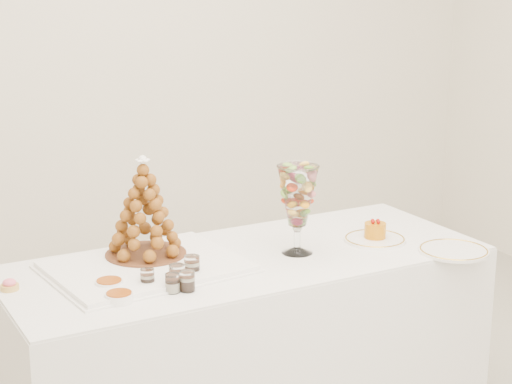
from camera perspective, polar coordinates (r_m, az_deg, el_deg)
buffet_table at (r=3.31m, az=-0.61°, el=-9.98°), size 1.84×0.83×0.69m
lace_tray at (r=3.08m, az=-7.33°, el=-4.97°), size 0.72×0.58×0.02m
macaron_vase at (r=3.17m, az=2.80°, el=-0.33°), size 0.15×0.15×0.34m
cake_plate at (r=3.40m, az=7.93°, el=-3.16°), size 0.24×0.24×0.01m
spare_plate at (r=3.32m, az=13.04°, el=-3.84°), size 0.26×0.26×0.01m
pink_tart at (r=2.98m, az=-16.11°, el=-5.99°), size 0.06×0.06×0.04m
verrine_a at (r=2.91m, az=-7.25°, el=-5.73°), size 0.05×0.05×0.06m
verrine_b at (r=2.91m, az=-5.28°, el=-5.56°), size 0.07×0.07×0.07m
verrine_c at (r=2.99m, az=-4.29°, el=-4.94°), size 0.06×0.06×0.07m
verrine_d at (r=2.85m, az=-5.59°, el=-6.07°), size 0.05×0.05×0.06m
verrine_e at (r=2.86m, az=-4.61°, el=-5.94°), size 0.06×0.06×0.07m
ramekin_back at (r=2.92m, az=-9.76°, el=-6.12°), size 0.09×0.09×0.03m
ramekin_front at (r=2.80m, az=-9.11°, el=-6.96°), size 0.09×0.09×0.03m
croquembouche at (r=3.12m, az=-7.46°, el=-1.01°), size 0.30×0.30×0.37m
mousse_cake at (r=3.40m, az=7.95°, el=-2.53°), size 0.09×0.09×0.07m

